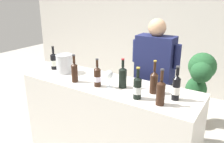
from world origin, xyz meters
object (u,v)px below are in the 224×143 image
object	(u,v)px
wine_bottle_2	(54,61)
wine_bottle_4	(97,76)
wine_bottle_0	(176,87)
person_server	(153,87)
ice_bucket	(64,63)
potted_shrub	(199,83)
wine_glass	(109,75)
wine_bottle_6	(137,88)
wine_bottle_7	(123,77)
wine_bottle_1	(75,72)
wine_bottle_5	(161,92)
wine_bottle_3	(154,81)

from	to	relation	value
wine_bottle_2	wine_bottle_4	xyz separation A→B (m)	(0.82, -0.17, 0.00)
wine_bottle_0	wine_bottle_2	size ratio (longest dim) A/B	1.09
person_server	ice_bucket	bearing A→B (deg)	-148.15
wine_bottle_4	potted_shrub	bearing A→B (deg)	64.99
wine_glass	wine_bottle_4	bearing A→B (deg)	-164.13
person_server	wine_bottle_6	bearing A→B (deg)	-78.80
wine_bottle_4	person_server	xyz separation A→B (m)	(0.34, 0.73, -0.30)
wine_bottle_4	wine_bottle_6	size ratio (longest dim) A/B	0.98
wine_bottle_6	wine_bottle_7	bearing A→B (deg)	147.61
wine_bottle_6	potted_shrub	distance (m)	1.67
potted_shrub	wine_bottle_7	bearing A→B (deg)	-108.58
wine_bottle_1	person_server	bearing A→B (deg)	50.50
wine_bottle_5	person_server	bearing A→B (deg)	116.23
wine_bottle_7	potted_shrub	distance (m)	1.58
wine_bottle_5	wine_glass	size ratio (longest dim) A/B	1.74
wine_bottle_0	wine_bottle_5	distance (m)	0.19
wine_bottle_4	potted_shrub	size ratio (longest dim) A/B	0.27
wine_bottle_0	wine_bottle_3	size ratio (longest dim) A/B	0.97
wine_bottle_6	wine_bottle_2	bearing A→B (deg)	170.98
wine_bottle_3	wine_bottle_7	world-z (taller)	wine_bottle_3
person_server	wine_glass	bearing A→B (deg)	-107.02
wine_bottle_0	wine_bottle_7	xyz separation A→B (m)	(-0.56, -0.01, -0.00)
wine_bottle_0	potted_shrub	distance (m)	1.49
wine_bottle_0	wine_bottle_2	distance (m)	1.63
wine_bottle_0	wine_glass	world-z (taller)	wine_bottle_0
wine_bottle_0	wine_glass	bearing A→B (deg)	-172.06
wine_bottle_4	wine_glass	xyz separation A→B (m)	(0.13, 0.04, 0.03)
wine_bottle_3	ice_bucket	xyz separation A→B (m)	(-1.19, -0.02, -0.01)
wine_bottle_1	wine_bottle_2	xyz separation A→B (m)	(-0.53, 0.20, -0.01)
wine_bottle_1	wine_glass	distance (m)	0.42
wine_glass	wine_bottle_7	bearing A→B (deg)	35.63
wine_bottle_5	wine_bottle_4	bearing A→B (deg)	176.47
potted_shrub	wine_bottle_1	bearing A→B (deg)	-122.62
wine_bottle_6	person_server	bearing A→B (deg)	101.20
wine_bottle_5	wine_bottle_6	size ratio (longest dim) A/B	1.08
wine_bottle_0	wine_bottle_6	distance (m)	0.36
wine_glass	ice_bucket	world-z (taller)	ice_bucket
wine_bottle_7	wine_bottle_2	bearing A→B (deg)	177.39
wine_bottle_5	wine_glass	distance (m)	0.60
wine_glass	ice_bucket	bearing A→B (deg)	171.99
person_server	wine_bottle_0	bearing A→B (deg)	-52.40
wine_bottle_3	potted_shrub	distance (m)	1.47
wine_bottle_0	wine_bottle_6	world-z (taller)	wine_bottle_0
wine_bottle_0	wine_bottle_5	xyz separation A→B (m)	(-0.08, -0.18, 0.00)
wine_bottle_6	wine_bottle_7	world-z (taller)	wine_bottle_7
wine_bottle_3	wine_glass	size ratio (longest dim) A/B	1.75
wine_bottle_2	potted_shrub	xyz separation A→B (m)	(1.55, 1.39, -0.43)
wine_bottle_2	wine_glass	size ratio (longest dim) A/B	1.57
wine_bottle_1	wine_bottle_0	bearing A→B (deg)	8.50
wine_bottle_1	ice_bucket	distance (m)	0.37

